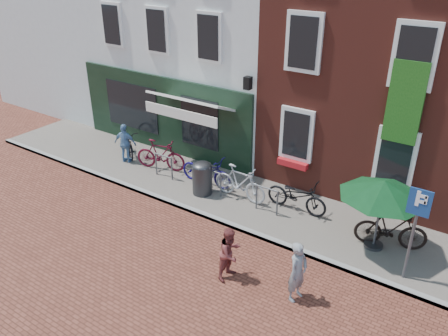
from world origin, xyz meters
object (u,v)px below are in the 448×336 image
Objects in this scene: litter_bin at (202,176)px; bicycle_1 at (161,155)px; woman at (298,272)px; bicycle_4 at (297,196)px; parasol at (384,186)px; bicycle_0 at (127,141)px; parking_sign at (416,219)px; bicycle_2 at (206,170)px; cafe_person at (125,143)px; bicycle_3 at (240,183)px; bicycle_5 at (391,229)px; boy at (230,253)px.

bicycle_1 is (-2.22, 0.55, -0.05)m from litter_bin.
bicycle_4 is at bearing 35.76° from woman.
parasol reaches higher than bicycle_0.
woman is at bearing -133.45° from parking_sign.
litter_bin is 0.62× the size of bicycle_2.
parasol is at bearing -101.54° from bicycle_4.
bicycle_3 is at bearing 164.81° from cafe_person.
bicycle_3 is 4.60m from bicycle_5.
bicycle_5 is at bearing -95.98° from bicycle_4.
parking_sign is 10.74m from bicycle_0.
cafe_person is (-9.13, 0.06, -1.11)m from parasol.
bicycle_3 is at bearing -108.26° from bicycle_1.
boy is at bearing 138.76° from cafe_person.
bicycle_2 is at bearing 113.35° from litter_bin.
parasol is 3.18m from woman.
bicycle_1 is (-7.68, 0.30, -1.28)m from parasol.
parking_sign is at bearing -5.06° from litter_bin.
bicycle_3 is (4.85, 0.08, -0.17)m from cafe_person.
bicycle_3 is (3.40, -0.16, 0.00)m from bicycle_1.
parking_sign is 1.32× the size of bicycle_5.
bicycle_0 is 3.91m from bicycle_2.
cafe_person is 0.77× the size of bicycle_0.
litter_bin is 0.85× the size of boy.
cafe_person is at bearing -104.93° from bicycle_0.
bicycle_1 is at bearing 173.29° from cafe_person.
boy is 3.60m from bicycle_3.
bicycle_4 is at bearing -88.64° from bicycle_2.
bicycle_4 is (-2.51, 0.49, -1.34)m from parasol.
parking_sign is (6.44, -0.57, 1.06)m from litter_bin.
bicycle_4 is (3.19, 0.18, 0.00)m from bicycle_2.
bicycle_1 is 0.97× the size of bicycle_4.
woman is 3.27m from bicycle_5.
bicycle_3 is 1.00× the size of bicycle_5.
cafe_person is (-3.68, 0.31, 0.12)m from litter_bin.
boy is at bearing -83.77° from bicycle_0.
woman is 1.09× the size of boy.
litter_bin is 0.63× the size of bicycle_3.
boy reaches higher than bicycle_4.
bicycle_2 is at bearing 168.25° from cafe_person.
parking_sign reaches higher than parasol.
bicycle_1 is 3.40m from bicycle_3.
cafe_person reaches higher than bicycle_5.
cafe_person is at bearing 83.88° from bicycle_1.
litter_bin is 4.01m from boy.
cafe_person is at bearing 175.24° from litter_bin.
bicycle_3 and bicycle_5 have the same top height.
bicycle_0 is at bearing 69.43° from bicycle_5.
cafe_person reaches higher than boy.
bicycle_1 is at bearing 89.13° from bicycle_3.
bicycle_2 is (1.98, 0.02, -0.05)m from bicycle_1.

